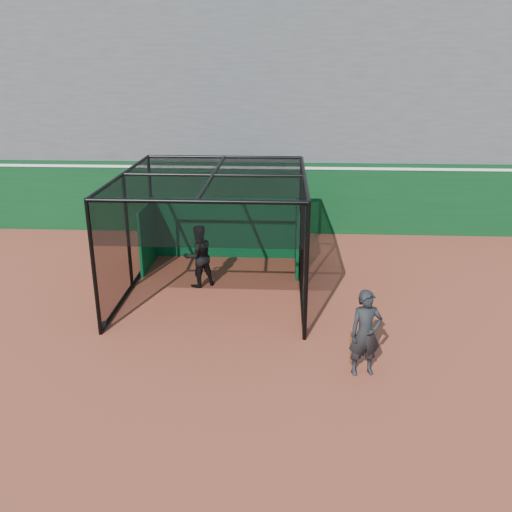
{
  "coord_description": "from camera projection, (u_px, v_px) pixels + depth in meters",
  "views": [
    {
      "loc": [
        1.47,
        -10.2,
        5.84
      ],
      "look_at": [
        0.84,
        2.0,
        1.4
      ],
      "focal_mm": 38.0,
      "sensor_mm": 36.0,
      "label": 1
    }
  ],
  "objects": [
    {
      "name": "ground",
      "position": [
        212.0,
        348.0,
        11.64
      ],
      "size": [
        120.0,
        120.0,
        0.0
      ],
      "primitive_type": "plane",
      "color": "brown",
      "rests_on": "ground"
    },
    {
      "name": "grandstand",
      "position": [
        248.0,
        96.0,
        21.63
      ],
      "size": [
        50.0,
        7.85,
        8.95
      ],
      "color": "#4C4C4F",
      "rests_on": "ground"
    },
    {
      "name": "outfield_wall",
      "position": [
        242.0,
        196.0,
        19.18
      ],
      "size": [
        50.0,
        0.5,
        2.5
      ],
      "color": "#093415",
      "rests_on": "ground"
    },
    {
      "name": "on_deck_player",
      "position": [
        365.0,
        333.0,
        10.43
      ],
      "size": [
        0.71,
        0.54,
        1.75
      ],
      "color": "black",
      "rests_on": "ground"
    },
    {
      "name": "batting_cage",
      "position": [
        215.0,
        234.0,
        14.12
      ],
      "size": [
        4.68,
        5.45,
        3.11
      ],
      "color": "black",
      "rests_on": "ground"
    },
    {
      "name": "batter",
      "position": [
        198.0,
        256.0,
        14.58
      ],
      "size": [
        1.06,
        1.0,
        1.72
      ],
      "primitive_type": "imported",
      "rotation": [
        0.0,
        0.0,
        3.72
      ],
      "color": "black",
      "rests_on": "ground"
    }
  ]
}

